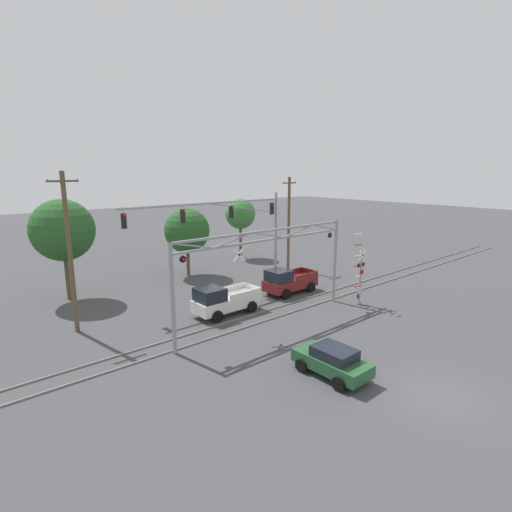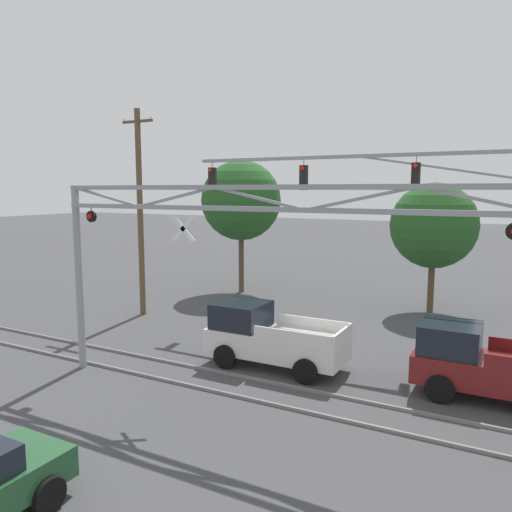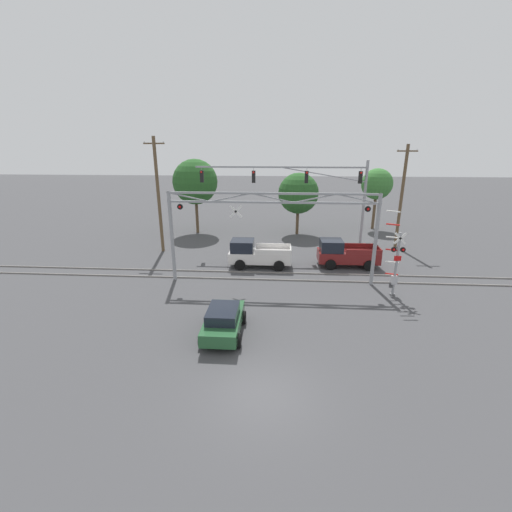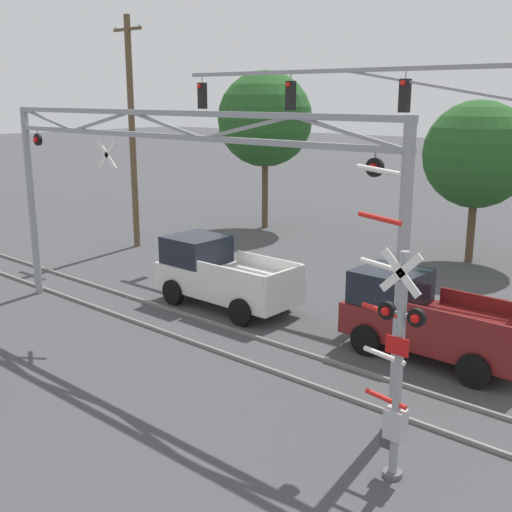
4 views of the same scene
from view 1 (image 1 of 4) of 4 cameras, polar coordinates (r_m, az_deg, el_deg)
ground_plane at (r=21.05m, az=24.56°, el=-17.67°), size 200.00×200.00×0.00m
rail_track_near at (r=27.44m, az=1.21°, el=-9.28°), size 80.00×0.08×0.10m
rail_track_far at (r=28.46m, az=-0.73°, el=-8.48°), size 80.00×0.08×0.10m
crossing_gantry at (r=25.93m, az=1.65°, el=-0.33°), size 14.24×0.28×6.35m
crossing_signal_mast at (r=31.23m, az=14.61°, el=-3.04°), size 1.44×0.35×5.58m
traffic_signal_span at (r=33.65m, az=-2.36°, el=4.94°), size 14.78×0.39×8.12m
pickup_truck_lead at (r=28.52m, az=-4.73°, el=-6.36°), size 4.90×2.20×2.16m
pickup_truck_following at (r=33.29m, az=4.59°, el=-3.62°), size 4.78×2.20×2.16m
sedan_waiting at (r=20.89m, az=10.82°, el=-14.48°), size 2.02×3.94×1.53m
utility_pole_left at (r=26.92m, az=-25.06°, el=0.50°), size 1.80×0.28×10.05m
utility_pole_right at (r=40.72m, az=4.69°, el=4.77°), size 1.80×0.28×9.42m
background_tree_beyond_span at (r=38.67m, az=-9.83°, el=3.58°), size 4.30×4.30×6.58m
background_tree_far_left_verge at (r=46.12m, az=-2.25°, el=6.01°), size 3.46×3.46×6.89m
background_tree_far_right_verge at (r=34.11m, az=-25.90°, el=3.33°), size 4.79×4.79×7.97m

